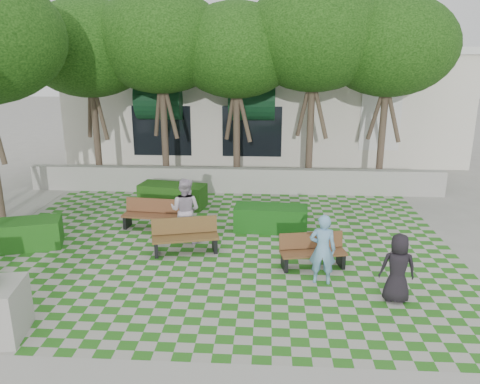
# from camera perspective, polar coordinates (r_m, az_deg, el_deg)

# --- Properties ---
(ground) EXTENTS (90.00, 90.00, 0.00)m
(ground) POSITION_cam_1_polar(r_m,az_deg,el_deg) (11.36, -3.01, -8.90)
(ground) COLOR gray
(ground) RESTS_ON ground
(lawn) EXTENTS (12.00, 12.00, 0.00)m
(lawn) POSITION_cam_1_polar(r_m,az_deg,el_deg) (12.27, -2.49, -6.88)
(lawn) COLOR #2B721E
(lawn) RESTS_ON ground
(retaining_wall) EXTENTS (15.00, 0.36, 0.90)m
(retaining_wall) POSITION_cam_1_polar(r_m,az_deg,el_deg) (17.03, -0.72, 1.44)
(retaining_wall) COLOR #9E9B93
(retaining_wall) RESTS_ON ground
(bench_east) EXTENTS (1.61, 0.80, 0.81)m
(bench_east) POSITION_cam_1_polar(r_m,az_deg,el_deg) (11.24, 8.83, -7.19)
(bench_east) COLOR brown
(bench_east) RESTS_ON ground
(bench_mid) EXTENTS (1.75, 0.94, 0.87)m
(bench_mid) POSITION_cam_1_polar(r_m,az_deg,el_deg) (11.98, -6.69, -5.42)
(bench_mid) COLOR brown
(bench_mid) RESTS_ON ground
(bench_west) EXTENTS (1.65, 0.70, 0.84)m
(bench_west) POSITION_cam_1_polar(r_m,az_deg,el_deg) (13.76, -10.77, -2.74)
(bench_west) COLOR brown
(bench_west) RESTS_ON ground
(hedge_midright) EXTENTS (2.11, 0.97, 0.72)m
(hedge_midright) POSITION_cam_1_polar(r_m,az_deg,el_deg) (13.39, 3.78, -3.23)
(hedge_midright) COLOR #144B14
(hedge_midright) RESTS_ON ground
(hedge_midleft) EXTENTS (2.28, 1.25, 0.76)m
(hedge_midleft) POSITION_cam_1_polar(r_m,az_deg,el_deg) (15.60, -8.21, -0.42)
(hedge_midleft) COLOR #1A4512
(hedge_midleft) RESTS_ON ground
(hedge_west) EXTENTS (2.29, 1.45, 0.74)m
(hedge_west) POSITION_cam_1_polar(r_m,az_deg,el_deg) (13.44, -25.44, -4.73)
(hedge_west) COLOR #1A5216
(hedge_west) RESTS_ON ground
(person_blue) EXTENTS (0.62, 0.45, 1.59)m
(person_blue) POSITION_cam_1_polar(r_m,az_deg,el_deg) (10.38, 10.03, -6.89)
(person_blue) COLOR #72A5CF
(person_blue) RESTS_ON ground
(person_dark) EXTENTS (0.74, 0.51, 1.44)m
(person_dark) POSITION_cam_1_polar(r_m,az_deg,el_deg) (10.06, 18.67, -8.78)
(person_dark) COLOR black
(person_dark) RESTS_ON ground
(person_white) EXTENTS (0.99, 0.85, 1.75)m
(person_white) POSITION_cam_1_polar(r_m,az_deg,el_deg) (12.53, -6.70, -2.21)
(person_white) COLOR #C2B4C6
(person_white) RESTS_ON ground
(tree_row) EXTENTS (17.70, 13.40, 7.41)m
(tree_row) POSITION_cam_1_polar(r_m,az_deg,el_deg) (16.44, -7.65, 17.42)
(tree_row) COLOR #47382B
(tree_row) RESTS_ON ground
(building) EXTENTS (18.00, 8.92, 5.15)m
(building) POSITION_cam_1_polar(r_m,az_deg,el_deg) (24.39, 2.86, 10.92)
(building) COLOR silver
(building) RESTS_ON ground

